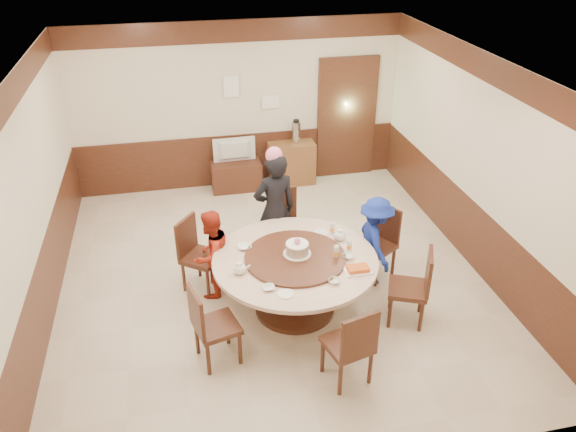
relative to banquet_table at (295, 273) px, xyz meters
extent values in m
plane|color=beige|center=(-0.15, 0.70, -0.53)|extent=(6.00, 6.00, 0.00)
plane|color=white|center=(-0.15, 0.70, 2.27)|extent=(6.00, 6.00, 0.00)
cube|color=beige|center=(-0.15, 3.70, 0.87)|extent=(5.50, 0.04, 2.80)
cube|color=beige|center=(-0.15, -2.30, 0.87)|extent=(5.50, 0.04, 2.80)
cube|color=beige|center=(-2.90, 0.70, 0.87)|extent=(0.04, 6.00, 2.80)
cube|color=beige|center=(2.60, 0.70, 0.87)|extent=(0.04, 6.00, 2.80)
cube|color=#432115|center=(-0.15, 0.70, -0.08)|extent=(5.50, 6.00, 0.90)
cube|color=#432115|center=(-0.15, 0.70, 2.09)|extent=(5.50, 6.00, 0.35)
cube|color=#432115|center=(1.75, 3.65, 0.52)|extent=(1.05, 0.08, 2.18)
cube|color=#8EDC9E|center=(1.75, 3.67, 0.52)|extent=(0.88, 0.02, 2.05)
cylinder|color=#432115|center=(0.00, 0.00, -0.50)|extent=(0.97, 0.97, 0.06)
cylinder|color=#432115|center=(0.00, 0.00, -0.18)|extent=(0.39, 0.39, 0.65)
cylinder|color=beige|center=(0.00, 0.00, 0.19)|extent=(1.95, 1.95, 0.05)
cylinder|color=#432115|center=(0.00, 0.00, 0.23)|extent=(1.19, 1.19, 0.03)
cube|color=#432115|center=(1.19, 0.49, -0.08)|extent=(0.61, 0.61, 0.06)
cube|color=#432115|center=(1.37, 0.60, 0.19)|extent=(0.25, 0.38, 0.50)
cube|color=#432115|center=(1.19, 0.49, -0.32)|extent=(0.36, 0.36, 0.42)
cube|color=#432115|center=(0.15, 1.20, -0.08)|extent=(0.47, 0.47, 0.06)
cube|color=#432115|center=(0.13, 1.40, 0.19)|extent=(0.42, 0.07, 0.50)
cube|color=#432115|center=(0.15, 1.20, -0.32)|extent=(0.36, 0.36, 0.42)
cube|color=#432115|center=(-1.05, 0.70, -0.08)|extent=(0.62, 0.62, 0.06)
cube|color=#432115|center=(-1.22, 0.83, 0.19)|extent=(0.28, 0.36, 0.50)
cube|color=#432115|center=(-1.05, 0.70, -0.32)|extent=(0.36, 0.36, 0.42)
cube|color=#432115|center=(-1.00, -0.66, -0.08)|extent=(0.54, 0.54, 0.06)
cube|color=#432115|center=(-1.21, -0.71, 0.19)|extent=(0.15, 0.42, 0.50)
cube|color=#432115|center=(-1.00, -0.66, -0.32)|extent=(0.36, 0.36, 0.42)
cube|color=#432115|center=(0.27, -1.22, -0.08)|extent=(0.54, 0.54, 0.06)
cube|color=#432115|center=(0.33, -1.42, 0.19)|extent=(0.42, 0.14, 0.50)
cube|color=#432115|center=(0.27, -1.22, -0.32)|extent=(0.36, 0.36, 0.42)
cube|color=#432115|center=(1.25, -0.46, -0.08)|extent=(0.58, 0.58, 0.06)
cube|color=#432115|center=(1.44, -0.55, 0.19)|extent=(0.20, 0.40, 0.50)
cube|color=#432115|center=(1.25, -0.46, -0.32)|extent=(0.36, 0.36, 0.42)
imported|color=black|center=(-0.03, 1.10, 0.28)|extent=(0.65, 0.49, 1.62)
imported|color=#A82816|center=(-0.94, 0.54, 0.06)|extent=(0.72, 0.72, 1.18)
imported|color=navy|center=(1.14, 0.38, 0.07)|extent=(0.46, 0.79, 1.21)
cylinder|color=white|center=(0.03, 0.04, 0.25)|extent=(0.33, 0.33, 0.01)
cylinder|color=tan|center=(0.03, 0.04, 0.32)|extent=(0.27, 0.27, 0.12)
cylinder|color=white|center=(0.03, 0.04, 0.39)|extent=(0.27, 0.27, 0.01)
sphere|color=pink|center=(0.03, 0.04, 0.43)|extent=(0.08, 0.08, 0.08)
ellipsoid|color=white|center=(-0.68, -0.16, 0.28)|extent=(0.17, 0.15, 0.13)
ellipsoid|color=white|center=(0.62, 0.29, 0.28)|extent=(0.17, 0.15, 0.13)
imported|color=white|center=(-0.55, 0.34, 0.24)|extent=(0.17, 0.17, 0.04)
imported|color=white|center=(0.31, -0.55, 0.24)|extent=(0.13, 0.13, 0.04)
imported|color=white|center=(-0.41, -0.52, 0.23)|extent=(0.14, 0.14, 0.03)
imported|color=white|center=(0.61, -0.12, 0.24)|extent=(0.14, 0.14, 0.05)
cylinder|color=white|center=(-0.25, -0.65, 0.22)|extent=(0.18, 0.18, 0.01)
cylinder|color=white|center=(0.45, 0.50, 0.22)|extent=(0.18, 0.18, 0.01)
cube|color=white|center=(0.63, -0.41, 0.23)|extent=(0.30, 0.20, 0.02)
cube|color=#D45718|center=(0.63, -0.41, 0.26)|extent=(0.24, 0.15, 0.04)
cylinder|color=silver|center=(0.47, -0.10, 0.30)|extent=(0.06, 0.06, 0.16)
cylinder|color=silver|center=(0.66, 0.00, 0.30)|extent=(0.06, 0.06, 0.16)
cylinder|color=silver|center=(0.57, 0.44, 0.30)|extent=(0.06, 0.06, 0.16)
cube|color=#432115|center=(-0.26, 3.45, -0.28)|extent=(0.85, 0.45, 0.50)
imported|color=gray|center=(-0.26, 3.45, 0.17)|extent=(0.72, 0.11, 0.41)
cube|color=brown|center=(0.73, 3.48, -0.16)|extent=(0.80, 0.40, 0.75)
cylinder|color=silver|center=(0.80, 3.48, 0.41)|extent=(0.15, 0.15, 0.38)
cube|color=white|center=(-0.25, 3.66, 1.22)|extent=(0.25, 0.00, 0.35)
cube|color=white|center=(0.40, 3.66, 0.92)|extent=(0.30, 0.00, 0.22)
camera|label=1|loc=(-1.23, -5.33, 3.89)|focal=35.00mm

